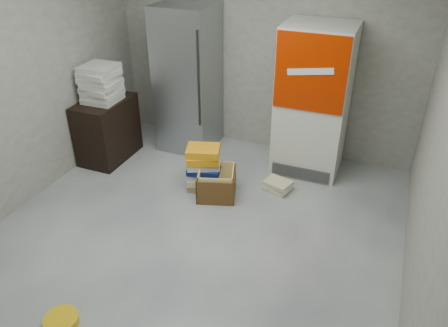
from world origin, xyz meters
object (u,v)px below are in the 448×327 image
cardboard_box (217,185)px  steel_fridge (188,79)px  phonebook_stack_main (204,168)px  wood_shelf (107,130)px  coke_cooler (313,101)px

cardboard_box → steel_fridge: bearing=111.1°
phonebook_stack_main → cardboard_box: phonebook_stack_main is taller
steel_fridge → phonebook_stack_main: bearing=-56.1°
wood_shelf → coke_cooler: bearing=16.3°
coke_cooler → phonebook_stack_main: coke_cooler is taller
steel_fridge → phonebook_stack_main: 1.33m
cardboard_box → wood_shelf: bearing=151.8°
wood_shelf → steel_fridge: bearing=41.3°
coke_cooler → cardboard_box: bearing=-128.3°
steel_fridge → wood_shelf: steel_fridge is taller
phonebook_stack_main → cardboard_box: bearing=-39.6°
coke_cooler → cardboard_box: 1.52m
steel_fridge → phonebook_stack_main: (0.64, -0.95, -0.68)m
coke_cooler → wood_shelf: bearing=-163.7°
phonebook_stack_main → cardboard_box: 0.25m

